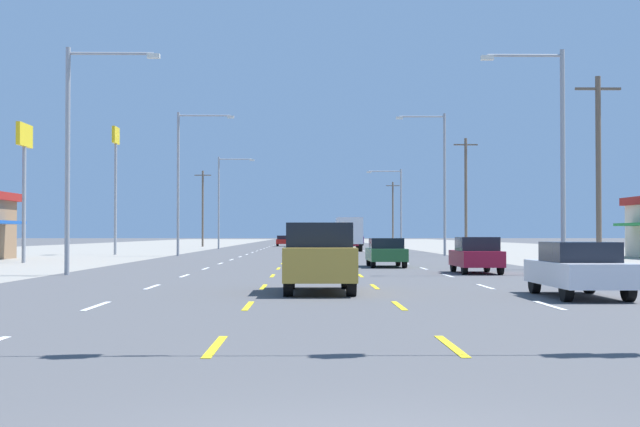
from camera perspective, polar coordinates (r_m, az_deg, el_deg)
name	(u,v)px	position (r m, az deg, el deg)	size (l,w,h in m)	color
ground_plane	(311,255)	(72.41, -0.55, -2.62)	(572.00, 572.00, 0.00)	#4C4C4F
lot_apron_left	(2,255)	(76.40, -19.47, -2.48)	(28.00, 440.00, 0.01)	gray
lot_apron_right	(618,255)	(76.66, 18.31, -2.48)	(28.00, 440.00, 0.01)	gray
lane_markings	(310,247)	(110.91, -0.66, -2.16)	(10.64, 227.60, 0.01)	white
sedan_far_right_nearest	(579,269)	(24.72, 16.04, -3.37)	(1.80, 4.50, 1.46)	silver
suv_center_turn_near	(319,256)	(25.78, -0.07, -2.73)	(1.98, 4.90, 1.98)	#B28C33
hatchback_far_right_mid	(476,255)	(38.82, 9.85, -2.59)	(1.72, 3.90, 1.54)	maroon
sedan_inner_right_midfar	(386,252)	(45.75, 4.20, -2.44)	(1.80, 4.50, 1.46)	#235B2D
box_truck_inner_right_far	(349,232)	(86.84, 1.82, -1.19)	(2.40, 7.20, 3.23)	maroon
sedan_inner_right_farther	(336,241)	(114.62, 1.02, -1.76)	(1.80, 4.50, 1.46)	white
sedan_inner_left_farthest	(283,241)	(122.83, -2.34, -1.73)	(1.80, 4.50, 1.46)	red
hatchback_center_turn_distant_a	(309,240)	(128.86, -0.67, -1.70)	(1.72, 3.90, 1.54)	#4C196B
suv_far_right_distant_b	(356,238)	(133.12, 2.31, -1.58)	(1.98, 4.90, 1.98)	#4C196B
pole_sign_left_row_1	(24,156)	(54.91, -18.19, 3.49)	(0.24, 2.43, 8.05)	gray
pole_sign_left_row_2	(116,162)	(74.47, -12.80, 3.20)	(0.24, 1.87, 10.29)	gray
streetlight_left_row_0	(77,143)	(38.17, -15.11, 4.32)	(3.84, 0.26, 9.31)	gray
streetlight_right_row_0	(555,145)	(38.38, 14.63, 4.20)	(3.46, 0.26, 9.28)	gray
streetlight_left_row_1	(184,173)	(69.26, -8.62, 2.53)	(4.33, 0.26, 10.93)	gray
streetlight_right_row_1	(440,175)	(69.38, 7.61, 2.45)	(3.80, 0.26, 10.89)	gray
streetlight_left_row_2	(222,196)	(100.66, -6.20, 1.11)	(4.05, 0.26, 10.24)	gray
streetlight_right_row_2	(397,202)	(100.71, 4.91, 0.71)	(3.93, 0.26, 8.92)	gray
utility_pole_right_row_0	(598,168)	(45.09, 17.20, 2.74)	(2.20, 0.26, 9.22)	brown
utility_pole_right_row_1	(466,193)	(83.22, 9.21, 1.29)	(2.20, 0.26, 10.42)	brown
utility_pole_left_row_2	(203,207)	(119.94, -7.43, 0.40)	(2.20, 0.26, 10.04)	brown
utility_pole_right_row_3	(393,212)	(146.17, 4.63, 0.10)	(2.20, 0.26, 10.09)	brown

